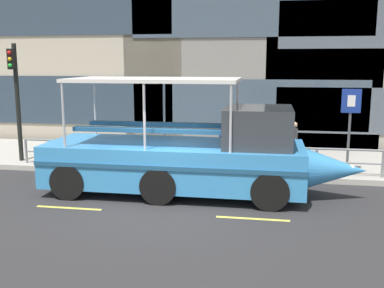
{
  "coord_description": "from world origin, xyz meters",
  "views": [
    {
      "loc": [
        2.73,
        -11.14,
        3.79
      ],
      "look_at": [
        0.41,
        2.19,
        1.3
      ],
      "focal_mm": 41.92,
      "sensor_mm": 36.0,
      "label": 1
    }
  ],
  "objects_px": {
    "traffic_light_pole": "(16,91)",
    "duck_tour_boat": "(192,156)",
    "pedestrian_near_bow": "(294,139)",
    "pedestrian_mid_left": "(225,138)",
    "parking_sign": "(350,117)"
  },
  "relations": [
    {
      "from": "traffic_light_pole",
      "to": "pedestrian_near_bow",
      "type": "xyz_separation_m",
      "value": [
        9.92,
        1.28,
        -1.66
      ]
    },
    {
      "from": "duck_tour_boat",
      "to": "pedestrian_near_bow",
      "type": "relative_size",
      "value": 6.12
    },
    {
      "from": "pedestrian_near_bow",
      "to": "pedestrian_mid_left",
      "type": "distance_m",
      "value": 2.48
    },
    {
      "from": "traffic_light_pole",
      "to": "parking_sign",
      "type": "bearing_deg",
      "value": 0.02
    },
    {
      "from": "parking_sign",
      "to": "pedestrian_near_bow",
      "type": "relative_size",
      "value": 1.84
    },
    {
      "from": "duck_tour_boat",
      "to": "pedestrian_mid_left",
      "type": "bearing_deg",
      "value": 78.27
    },
    {
      "from": "parking_sign",
      "to": "duck_tour_boat",
      "type": "bearing_deg",
      "value": -152.8
    },
    {
      "from": "traffic_light_pole",
      "to": "pedestrian_mid_left",
      "type": "bearing_deg",
      "value": 5.23
    },
    {
      "from": "parking_sign",
      "to": "pedestrian_mid_left",
      "type": "bearing_deg",
      "value": 170.45
    },
    {
      "from": "parking_sign",
      "to": "duck_tour_boat",
      "type": "distance_m",
      "value": 5.38
    },
    {
      "from": "traffic_light_pole",
      "to": "duck_tour_boat",
      "type": "bearing_deg",
      "value": -19.39
    },
    {
      "from": "pedestrian_mid_left",
      "to": "pedestrian_near_bow",
      "type": "bearing_deg",
      "value": 13.7
    },
    {
      "from": "pedestrian_near_bow",
      "to": "parking_sign",
      "type": "bearing_deg",
      "value": -37.53
    },
    {
      "from": "pedestrian_near_bow",
      "to": "pedestrian_mid_left",
      "type": "height_order",
      "value": "pedestrian_mid_left"
    },
    {
      "from": "parking_sign",
      "to": "pedestrian_near_bow",
      "type": "bearing_deg",
      "value": 142.47
    }
  ]
}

